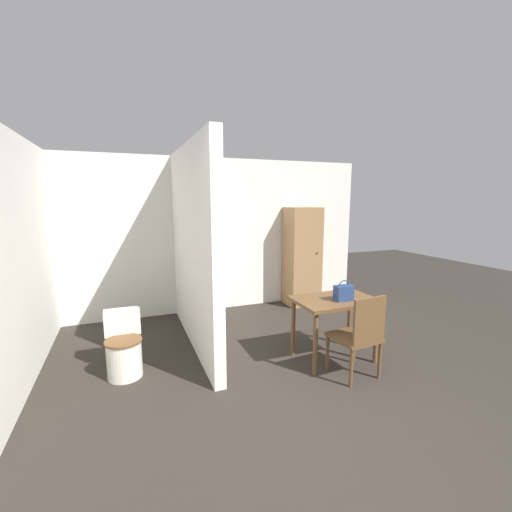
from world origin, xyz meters
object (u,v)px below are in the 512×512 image
wooden_chair (359,334)px  handbag (344,293)px  dining_table (335,308)px  wooden_cabinet (302,256)px  toilet (124,348)px

wooden_chair → handbag: size_ratio=3.85×
dining_table → wooden_cabinet: bearing=71.2°
toilet → handbag: (2.31, -0.61, 0.53)m
dining_table → handbag: (0.04, -0.09, 0.19)m
wooden_chair → handbag: (0.05, 0.36, 0.34)m
dining_table → toilet: 2.35m
toilet → handbag: 2.45m
toilet → wooden_cabinet: bearing=27.3°
wooden_chair → handbag: bearing=77.8°
handbag → wooden_cabinet: bearing=73.0°
wooden_chair → handbag: 0.50m
dining_table → handbag: bearing=-64.0°
wooden_chair → toilet: 2.47m
handbag → wooden_chair: bearing=-97.4°
handbag → wooden_cabinet: size_ratio=0.14×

